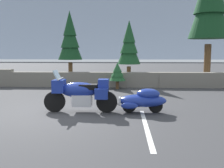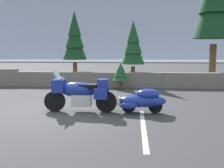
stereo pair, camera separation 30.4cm
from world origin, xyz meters
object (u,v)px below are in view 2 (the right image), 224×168
at_px(car_shaped_trailer, 142,100).
at_px(pine_tree_far_right, 133,45).
at_px(pine_tree_secondary, 75,38).
at_px(touring_motorcycle, 80,92).

xyz_separation_m(car_shaped_trailer, pine_tree_far_right, (-0.34, 6.98, 1.88)).
relative_size(car_shaped_trailer, pine_tree_far_right, 0.60).
bearing_deg(pine_tree_far_right, pine_tree_secondary, 166.56).
bearing_deg(pine_tree_secondary, pine_tree_far_right, -13.44).
height_order(touring_motorcycle, pine_tree_secondary, pine_tree_secondary).
relative_size(touring_motorcycle, pine_tree_far_right, 0.63).
xyz_separation_m(car_shaped_trailer, pine_tree_secondary, (-3.88, 7.83, 2.30)).
relative_size(pine_tree_secondary, pine_tree_far_right, 1.18).
bearing_deg(car_shaped_trailer, pine_tree_secondary, 116.39).
bearing_deg(car_shaped_trailer, touring_motorcycle, -179.27).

